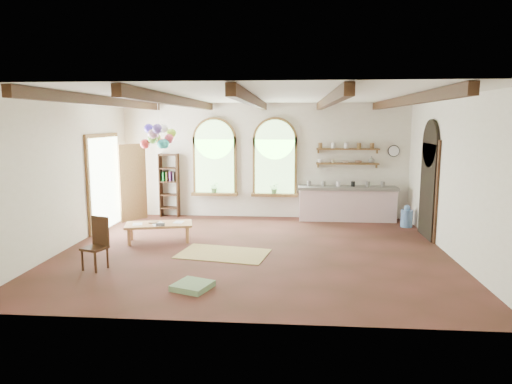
# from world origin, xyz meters

# --- Properties ---
(floor) EXTENTS (8.00, 8.00, 0.00)m
(floor) POSITION_xyz_m (0.00, 0.00, 0.00)
(floor) COLOR #572C24
(floor) RESTS_ON ground
(ceiling_beams) EXTENTS (6.20, 6.80, 0.18)m
(ceiling_beams) POSITION_xyz_m (0.00, 0.00, 3.10)
(ceiling_beams) COLOR #3D2513
(ceiling_beams) RESTS_ON ceiling
(window_left) EXTENTS (1.30, 0.28, 2.20)m
(window_left) POSITION_xyz_m (-1.40, 3.43, 1.63)
(window_left) COLOR brown
(window_left) RESTS_ON floor
(window_right) EXTENTS (1.30, 0.28, 2.20)m
(window_right) POSITION_xyz_m (0.30, 3.43, 1.63)
(window_right) COLOR brown
(window_right) RESTS_ON floor
(left_doorway) EXTENTS (0.10, 1.90, 2.50)m
(left_doorway) POSITION_xyz_m (-3.95, 1.80, 1.15)
(left_doorway) COLOR brown
(left_doorway) RESTS_ON floor
(right_doorway) EXTENTS (0.10, 1.30, 2.40)m
(right_doorway) POSITION_xyz_m (3.95, 1.50, 1.10)
(right_doorway) COLOR black
(right_doorway) RESTS_ON floor
(kitchen_counter) EXTENTS (2.68, 0.62, 0.94)m
(kitchen_counter) POSITION_xyz_m (2.30, 3.20, 0.48)
(kitchen_counter) COLOR silver
(kitchen_counter) RESTS_ON floor
(wall_shelf_lower) EXTENTS (1.70, 0.24, 0.04)m
(wall_shelf_lower) POSITION_xyz_m (2.30, 3.38, 1.55)
(wall_shelf_lower) COLOR brown
(wall_shelf_lower) RESTS_ON wall_back
(wall_shelf_upper) EXTENTS (1.70, 0.24, 0.04)m
(wall_shelf_upper) POSITION_xyz_m (2.30, 3.38, 1.95)
(wall_shelf_upper) COLOR brown
(wall_shelf_upper) RESTS_ON wall_back
(wall_clock) EXTENTS (0.32, 0.04, 0.32)m
(wall_clock) POSITION_xyz_m (3.55, 3.45, 1.90)
(wall_clock) COLOR black
(wall_clock) RESTS_ON wall_back
(bookshelf) EXTENTS (0.53, 0.32, 1.80)m
(bookshelf) POSITION_xyz_m (-2.70, 3.32, 0.90)
(bookshelf) COLOR #3D2513
(bookshelf) RESTS_ON floor
(coffee_table) EXTENTS (1.59, 1.02, 0.42)m
(coffee_table) POSITION_xyz_m (-2.20, 0.56, 0.37)
(coffee_table) COLOR tan
(coffee_table) RESTS_ON floor
(side_chair) EXTENTS (0.48, 0.48, 0.96)m
(side_chair) POSITION_xyz_m (-2.79, -1.45, 0.28)
(side_chair) COLOR #3D2513
(side_chair) RESTS_ON floor
(floor_mat) EXTENTS (1.96, 1.41, 0.02)m
(floor_mat) POSITION_xyz_m (-0.60, -0.31, 0.01)
(floor_mat) COLOR tan
(floor_mat) RESTS_ON floor
(floor_cushion) EXTENTS (0.71, 0.71, 0.10)m
(floor_cushion) POSITION_xyz_m (-0.80, -2.30, 0.05)
(floor_cushion) COLOR #6C8F62
(floor_cushion) RESTS_ON floor
(water_jug_a) EXTENTS (0.30, 0.30, 0.58)m
(water_jug_a) POSITION_xyz_m (3.75, 2.50, 0.25)
(water_jug_a) COLOR #5680B9
(water_jug_a) RESTS_ON floor
(water_jug_b) EXTENTS (0.30, 0.30, 0.57)m
(water_jug_b) POSITION_xyz_m (3.30, 3.20, 0.25)
(water_jug_b) COLOR #5680B9
(water_jug_b) RESTS_ON floor
(balloon_cluster) EXTENTS (0.80, 0.83, 1.14)m
(balloon_cluster) POSITION_xyz_m (-2.41, 1.44, 2.34)
(balloon_cluster) COLOR silver
(balloon_cluster) RESTS_ON floor
(table_book) EXTENTS (0.19, 0.26, 0.02)m
(table_book) POSITION_xyz_m (-2.42, 0.64, 0.43)
(table_book) COLOR olive
(table_book) RESTS_ON coffee_table
(tablet) EXTENTS (0.25, 0.31, 0.01)m
(tablet) POSITION_xyz_m (-2.12, 0.41, 0.43)
(tablet) COLOR black
(tablet) RESTS_ON coffee_table
(potted_plant_left) EXTENTS (0.27, 0.23, 0.30)m
(potted_plant_left) POSITION_xyz_m (-1.40, 3.32, 0.85)
(potted_plant_left) COLOR #598C4C
(potted_plant_left) RESTS_ON window_left
(potted_plant_right) EXTENTS (0.27, 0.23, 0.30)m
(potted_plant_right) POSITION_xyz_m (0.30, 3.32, 0.85)
(potted_plant_right) COLOR #598C4C
(potted_plant_right) RESTS_ON window_right
(shelf_cup_a) EXTENTS (0.12, 0.10, 0.10)m
(shelf_cup_a) POSITION_xyz_m (1.55, 3.38, 1.62)
(shelf_cup_a) COLOR white
(shelf_cup_a) RESTS_ON wall_shelf_lower
(shelf_cup_b) EXTENTS (0.10, 0.10, 0.09)m
(shelf_cup_b) POSITION_xyz_m (1.90, 3.38, 1.62)
(shelf_cup_b) COLOR beige
(shelf_cup_b) RESTS_ON wall_shelf_lower
(shelf_bowl_a) EXTENTS (0.22, 0.22, 0.05)m
(shelf_bowl_a) POSITION_xyz_m (2.25, 3.38, 1.60)
(shelf_bowl_a) COLOR beige
(shelf_bowl_a) RESTS_ON wall_shelf_lower
(shelf_bowl_b) EXTENTS (0.20, 0.20, 0.06)m
(shelf_bowl_b) POSITION_xyz_m (2.60, 3.38, 1.60)
(shelf_bowl_b) COLOR #8C664C
(shelf_bowl_b) RESTS_ON wall_shelf_lower
(shelf_vase) EXTENTS (0.18, 0.18, 0.19)m
(shelf_vase) POSITION_xyz_m (2.95, 3.38, 1.67)
(shelf_vase) COLOR slate
(shelf_vase) RESTS_ON wall_shelf_lower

